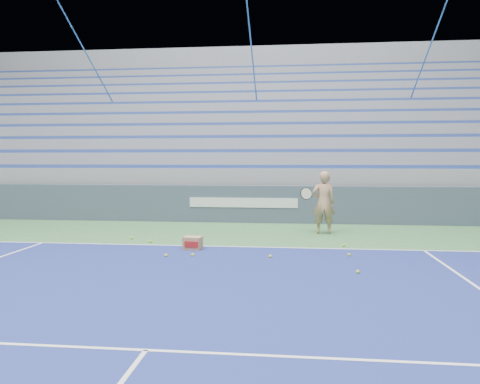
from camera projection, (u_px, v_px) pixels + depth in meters
name	position (u px, v px, depth m)	size (l,w,h in m)	color
sponsor_barrier	(244.00, 204.00, 13.93)	(30.00, 0.32, 1.10)	#3B485B
bleachers	(258.00, 148.00, 19.47)	(31.00, 9.15, 7.30)	gray
tennis_player	(323.00, 202.00, 11.77)	(0.90, 0.82, 1.58)	tan
ball_box	(193.00, 243.00, 9.69)	(0.40, 0.33, 0.28)	#AD7F53
tennis_ball_0	(344.00, 245.00, 10.03)	(0.07, 0.07, 0.07)	#C4DA2C
tennis_ball_1	(270.00, 256.00, 8.88)	(0.07, 0.07, 0.07)	#C4DA2C
tennis_ball_2	(358.00, 272.00, 7.65)	(0.07, 0.07, 0.07)	#C4DA2C
tennis_ball_3	(150.00, 241.00, 10.52)	(0.07, 0.07, 0.07)	#C4DA2C
tennis_ball_4	(166.00, 255.00, 8.96)	(0.07, 0.07, 0.07)	#C4DA2C
tennis_ball_5	(132.00, 238.00, 10.97)	(0.07, 0.07, 0.07)	#C4DA2C
tennis_ball_6	(193.00, 255.00, 9.01)	(0.07, 0.07, 0.07)	#C4DA2C
tennis_ball_7	(349.00, 255.00, 9.02)	(0.07, 0.07, 0.07)	#C4DA2C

